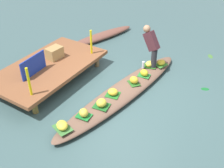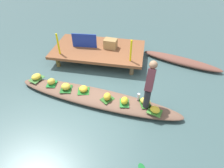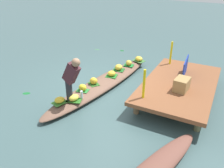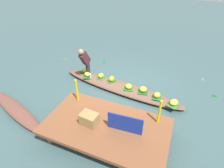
% 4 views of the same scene
% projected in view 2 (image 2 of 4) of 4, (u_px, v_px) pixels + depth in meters
% --- Properties ---
extents(canal_water, '(40.00, 40.00, 0.00)m').
position_uv_depth(canal_water, '(96.00, 100.00, 5.31)').
color(canal_water, '#3C5758').
rests_on(canal_water, ground).
extents(dock_platform, '(3.20, 1.80, 0.44)m').
position_uv_depth(dock_platform, '(99.00, 50.00, 6.74)').
color(dock_platform, brown).
rests_on(dock_platform, ground).
extents(vendor_boat, '(4.79, 1.38, 0.21)m').
position_uv_depth(vendor_boat, '(96.00, 98.00, 5.24)').
color(vendor_boat, brown).
rests_on(vendor_boat, ground).
extents(moored_boat, '(2.77, 1.29, 0.20)m').
position_uv_depth(moored_boat, '(181.00, 61.00, 6.68)').
color(moored_boat, brown).
rests_on(moored_boat, ground).
extents(leaf_mat_0, '(0.40, 0.41, 0.01)m').
position_uv_depth(leaf_mat_0, '(107.00, 99.00, 5.04)').
color(leaf_mat_0, '#2A6021').
rests_on(leaf_mat_0, vendor_boat).
extents(banana_bunch_0, '(0.20, 0.24, 0.20)m').
position_uv_depth(banana_bunch_0, '(107.00, 96.00, 4.98)').
color(banana_bunch_0, gold).
rests_on(banana_bunch_0, vendor_boat).
extents(leaf_mat_1, '(0.38, 0.38, 0.01)m').
position_uv_depth(leaf_mat_1, '(84.00, 91.00, 5.29)').
color(leaf_mat_1, '#226E23').
rests_on(leaf_mat_1, vendor_boat).
extents(banana_bunch_1, '(0.28, 0.29, 0.16)m').
position_uv_depth(banana_bunch_1, '(83.00, 89.00, 5.24)').
color(banana_bunch_1, gold).
rests_on(banana_bunch_1, vendor_boat).
extents(leaf_mat_2, '(0.29, 0.35, 0.01)m').
position_uv_depth(leaf_mat_2, '(52.00, 84.00, 5.53)').
color(leaf_mat_2, '#1C752D').
rests_on(leaf_mat_2, vendor_boat).
extents(banana_bunch_2, '(0.30, 0.31, 0.18)m').
position_uv_depth(banana_bunch_2, '(51.00, 81.00, 5.47)').
color(banana_bunch_2, gold).
rests_on(banana_bunch_2, vendor_boat).
extents(leaf_mat_3, '(0.42, 0.36, 0.01)m').
position_uv_depth(leaf_mat_3, '(155.00, 112.00, 4.70)').
color(leaf_mat_3, '#3B7C2D').
rests_on(leaf_mat_3, vendor_boat).
extents(banana_bunch_3, '(0.32, 0.30, 0.15)m').
position_uv_depth(banana_bunch_3, '(155.00, 109.00, 4.65)').
color(banana_bunch_3, yellow).
rests_on(banana_bunch_3, vendor_boat).
extents(leaf_mat_4, '(0.37, 0.44, 0.01)m').
position_uv_depth(leaf_mat_4, '(145.00, 103.00, 4.92)').
color(leaf_mat_4, '#29661F').
rests_on(leaf_mat_4, vendor_boat).
extents(banana_bunch_4, '(0.32, 0.27, 0.16)m').
position_uv_depth(banana_bunch_4, '(145.00, 101.00, 4.87)').
color(banana_bunch_4, yellow).
rests_on(banana_bunch_4, vendor_boat).
extents(leaf_mat_5, '(0.36, 0.40, 0.01)m').
position_uv_depth(leaf_mat_5, '(66.00, 89.00, 5.35)').
color(leaf_mat_5, '#1F6023').
rests_on(leaf_mat_5, vendor_boat).
extents(banana_bunch_5, '(0.28, 0.27, 0.19)m').
position_uv_depth(banana_bunch_5, '(66.00, 87.00, 5.30)').
color(banana_bunch_5, gold).
rests_on(banana_bunch_5, vendor_boat).
extents(leaf_mat_6, '(0.28, 0.35, 0.01)m').
position_uv_depth(leaf_mat_6, '(124.00, 103.00, 4.93)').
color(leaf_mat_6, '#277731').
rests_on(leaf_mat_6, vendor_boat).
extents(banana_bunch_6, '(0.22, 0.26, 0.18)m').
position_uv_depth(banana_bunch_6, '(124.00, 101.00, 4.87)').
color(banana_bunch_6, yellow).
rests_on(banana_bunch_6, vendor_boat).
extents(leaf_mat_7, '(0.41, 0.48, 0.01)m').
position_uv_depth(leaf_mat_7, '(37.00, 79.00, 5.72)').
color(leaf_mat_7, '#3E7435').
rests_on(leaf_mat_7, vendor_boat).
extents(banana_bunch_7, '(0.35, 0.37, 0.16)m').
position_uv_depth(banana_bunch_7, '(36.00, 77.00, 5.67)').
color(banana_bunch_7, yellow).
rests_on(banana_bunch_7, vendor_boat).
extents(vendor_person, '(0.25, 0.54, 1.19)m').
position_uv_depth(vendor_person, '(150.00, 83.00, 4.49)').
color(vendor_person, '#28282D').
rests_on(vendor_person, vendor_boat).
extents(water_bottle, '(0.07, 0.07, 0.21)m').
position_uv_depth(water_bottle, '(138.00, 97.00, 4.97)').
color(water_bottle, silver).
rests_on(water_bottle, vendor_boat).
extents(market_banner, '(0.87, 0.09, 0.50)m').
position_uv_depth(market_banner, '(84.00, 41.00, 6.61)').
color(market_banner, navy).
rests_on(market_banner, dock_platform).
extents(railing_post_west, '(0.06, 0.06, 0.72)m').
position_uv_depth(railing_post_west, '(58.00, 44.00, 6.18)').
color(railing_post_west, yellow).
rests_on(railing_post_west, dock_platform).
extents(railing_post_east, '(0.06, 0.06, 0.72)m').
position_uv_depth(railing_post_east, '(131.00, 51.00, 5.85)').
color(railing_post_east, yellow).
rests_on(railing_post_east, dock_platform).
extents(produce_crate, '(0.47, 0.36, 0.32)m').
position_uv_depth(produce_crate, '(110.00, 44.00, 6.63)').
color(produce_crate, '#A07C49').
rests_on(produce_crate, dock_platform).
extents(drifting_plant_1, '(0.23, 0.26, 0.01)m').
position_uv_depth(drifting_plant_1, '(142.00, 168.00, 3.81)').
color(drifting_plant_1, '#156328').
rests_on(drifting_plant_1, ground).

